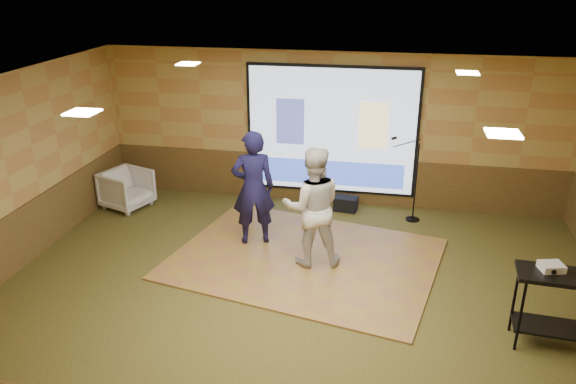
% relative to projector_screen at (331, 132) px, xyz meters
% --- Properties ---
extents(ground, '(9.00, 9.00, 0.00)m').
position_rel_projector_screen_xyz_m(ground, '(0.00, -3.44, -1.47)').
color(ground, '#263317').
rests_on(ground, ground).
extents(room_shell, '(9.04, 7.04, 3.02)m').
position_rel_projector_screen_xyz_m(room_shell, '(0.00, -3.44, 0.62)').
color(room_shell, '#AC8F47').
rests_on(room_shell, ground).
extents(wainscot_back, '(9.00, 0.04, 0.95)m').
position_rel_projector_screen_xyz_m(wainscot_back, '(0.00, 0.04, -1.00)').
color(wainscot_back, '#4D3619').
rests_on(wainscot_back, ground).
extents(wainscot_left, '(0.04, 7.00, 0.95)m').
position_rel_projector_screen_xyz_m(wainscot_left, '(-4.48, -3.44, -1.00)').
color(wainscot_left, '#4D3619').
rests_on(wainscot_left, ground).
extents(projector_screen, '(3.32, 0.06, 2.52)m').
position_rel_projector_screen_xyz_m(projector_screen, '(0.00, 0.00, 0.00)').
color(projector_screen, black).
rests_on(projector_screen, room_shell).
extents(downlight_nw, '(0.32, 0.32, 0.02)m').
position_rel_projector_screen_xyz_m(downlight_nw, '(-2.20, -1.64, 1.50)').
color(downlight_nw, beige).
rests_on(downlight_nw, room_shell).
extents(downlight_ne, '(0.32, 0.32, 0.02)m').
position_rel_projector_screen_xyz_m(downlight_ne, '(2.20, -1.64, 1.50)').
color(downlight_ne, beige).
rests_on(downlight_ne, room_shell).
extents(downlight_sw, '(0.32, 0.32, 0.02)m').
position_rel_projector_screen_xyz_m(downlight_sw, '(-2.20, -4.94, 1.50)').
color(downlight_sw, beige).
rests_on(downlight_sw, room_shell).
extents(downlight_se, '(0.32, 0.32, 0.02)m').
position_rel_projector_screen_xyz_m(downlight_se, '(2.20, -4.94, 1.50)').
color(downlight_se, beige).
rests_on(downlight_se, room_shell).
extents(dance_floor, '(4.68, 3.93, 0.03)m').
position_rel_projector_screen_xyz_m(dance_floor, '(-0.11, -2.43, -1.46)').
color(dance_floor, olive).
rests_on(dance_floor, ground).
extents(player_left, '(0.84, 0.69, 1.98)m').
position_rel_projector_screen_xyz_m(player_left, '(-1.06, -2.01, -0.46)').
color(player_left, '#15123B').
rests_on(player_left, dance_floor).
extents(player_right, '(1.09, 0.93, 1.93)m').
position_rel_projector_screen_xyz_m(player_right, '(0.02, -2.55, -0.48)').
color(player_right, beige).
rests_on(player_right, dance_floor).
extents(av_table, '(0.96, 0.51, 1.01)m').
position_rel_projector_screen_xyz_m(av_table, '(3.26, -4.02, -0.76)').
color(av_table, black).
rests_on(av_table, ground).
extents(projector, '(0.32, 0.29, 0.09)m').
position_rel_projector_screen_xyz_m(projector, '(3.18, -3.95, -0.42)').
color(projector, silver).
rests_on(projector, av_table).
extents(mic_stand, '(0.63, 0.26, 1.62)m').
position_rel_projector_screen_xyz_m(mic_stand, '(1.59, -0.54, -0.98)').
color(mic_stand, black).
rests_on(mic_stand, ground).
extents(banquet_chair, '(1.06, 1.04, 0.76)m').
position_rel_projector_screen_xyz_m(banquet_chair, '(-3.89, -0.98, -1.10)').
color(banquet_chair, gray).
rests_on(banquet_chair, ground).
extents(duffel_bag, '(0.47, 0.34, 0.27)m').
position_rel_projector_screen_xyz_m(duffel_bag, '(0.37, -0.33, -1.34)').
color(duffel_bag, black).
rests_on(duffel_bag, ground).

